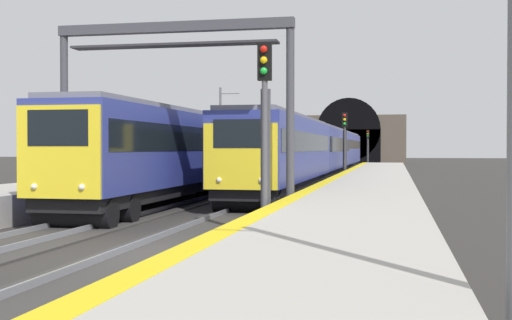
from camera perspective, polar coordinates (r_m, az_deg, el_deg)
ground_plane at (r=16.04m, az=-8.69°, el=-8.01°), size 320.00×320.00×0.00m
platform_right at (r=15.03m, az=6.92°, el=-6.67°), size 112.00×4.08×1.01m
platform_right_edge_strip at (r=15.22m, az=0.17°, el=-4.64°), size 112.00×0.50×0.01m
track_main_line at (r=16.03m, az=-8.69°, el=-7.86°), size 160.00×2.63×0.21m
train_main_approaching at (r=52.28m, az=5.64°, el=0.82°), size 56.39×2.97×4.12m
train_adjacent_platform at (r=48.41m, az=0.11°, el=0.89°), size 58.52×2.81×5.10m
railway_signal_near at (r=18.67m, az=0.75°, el=3.36°), size 0.39×0.38×5.43m
railway_signal_mid at (r=48.60m, az=7.52°, el=1.66°), size 0.39×0.38×5.05m
railway_signal_far at (r=90.22m, az=9.45°, el=1.30°), size 0.39×0.38×4.90m
overhead_signal_gantry at (r=23.92m, az=-7.03°, el=7.54°), size 0.70×8.58×6.92m
tunnel_portal at (r=114.35m, az=7.88°, el=1.79°), size 2.23×18.86×10.92m
catenary_mast_near at (r=64.75m, az=-3.01°, el=2.57°), size 0.22×1.98×8.33m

